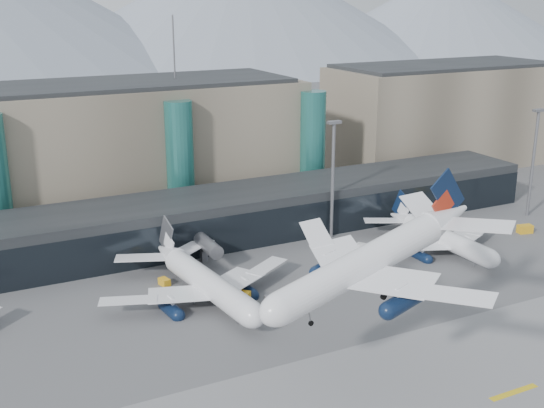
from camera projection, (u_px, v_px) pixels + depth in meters
The scene contains 17 objects.
ground at pixel (327, 375), 94.87m from camera, with size 900.00×900.00×0.00m, color #515154.
concourse at pixel (185, 222), 142.70m from camera, with size 170.00×27.00×10.00m.
terminal_main at pixel (33, 155), 156.48m from camera, with size 130.00×30.00×31.00m.
terminal_east at pixel (443, 115), 207.87m from camera, with size 70.00×30.00×31.00m.
teal_towers at pixel (92, 171), 147.53m from camera, with size 116.40×19.40×46.00m.
mountain_ridge at pixel (28, 3), 412.80m from camera, with size 910.00×400.00×110.00m.
lightmast_mid at pixel (333, 173), 144.46m from camera, with size 3.00×1.20×25.60m.
lightmast_right at pixel (534, 157), 159.04m from camera, with size 3.00×1.20×25.60m.
hero_jet at pixel (381, 248), 88.63m from camera, with size 36.94×36.90×11.99m.
jet_parked_mid at pixel (199, 271), 118.54m from camera, with size 38.22×38.00×12.38m.
jet_parked_right at pixel (435, 230), 140.82m from camera, with size 33.76×32.69×10.87m.
veh_b at pixel (164, 282), 123.85m from camera, with size 2.26×1.39×1.30m, color gold.
veh_c at pixel (277, 301), 115.15m from camera, with size 3.82×2.02×2.12m, color #525257.
veh_d at pixel (322, 242), 142.82m from camera, with size 3.18×1.71×1.82m, color silver.
veh_e at pixel (525, 229), 150.97m from camera, with size 3.23×1.83×1.83m, color gold.
veh_g at pixel (362, 246), 141.27m from camera, with size 2.19×1.28×1.28m, color silver.
veh_h at pixel (242, 299), 116.05m from camera, with size 3.52×1.85×1.95m, color gold.
Camera 1 is at (-44.28, -71.34, 50.74)m, focal length 45.00 mm.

